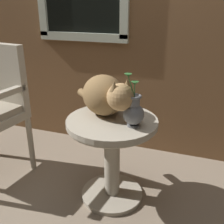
{
  "coord_description": "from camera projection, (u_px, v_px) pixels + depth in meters",
  "views": [
    {
      "loc": [
        0.71,
        -1.36,
        1.28
      ],
      "look_at": [
        0.18,
        0.1,
        0.64
      ],
      "focal_mm": 43.45,
      "sensor_mm": 36.0,
      "label": 1
    }
  ],
  "objects": [
    {
      "name": "wicker_side_table",
      "position": [
        112.0,
        144.0,
        1.77
      ],
      "size": [
        0.58,
        0.58,
        0.59
      ],
      "color": "#B2A893",
      "rests_on": "ground_plane"
    },
    {
      "name": "ground_plane",
      "position": [
        82.0,
        198.0,
        1.89
      ],
      "size": [
        6.0,
        6.0,
        0.0
      ],
      "primitive_type": "plane",
      "color": "gray"
    },
    {
      "name": "pewter_vase_with_ivy",
      "position": [
        134.0,
        111.0,
        1.58
      ],
      "size": [
        0.13,
        0.13,
        0.32
      ],
      "color": "slate",
      "rests_on": "wicker_side_table"
    },
    {
      "name": "cat",
      "position": [
        106.0,
        95.0,
        1.71
      ],
      "size": [
        0.53,
        0.45,
        0.28
      ],
      "color": "olive",
      "rests_on": "wicker_side_table"
    }
  ]
}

